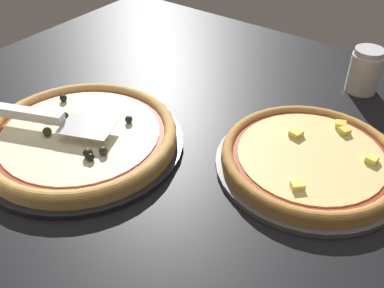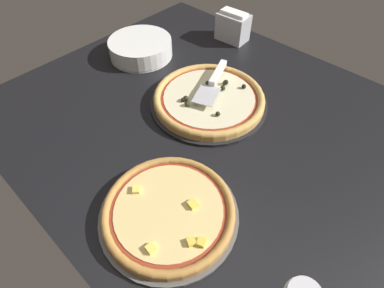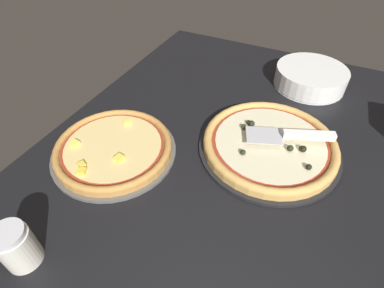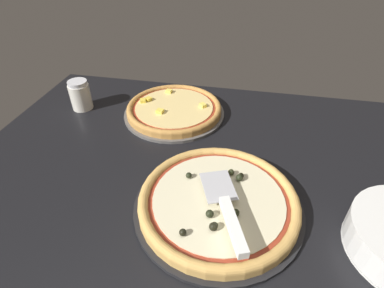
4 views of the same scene
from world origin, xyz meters
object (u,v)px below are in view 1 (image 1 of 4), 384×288
(pizza_front, at_px, (80,136))
(serving_spatula, at_px, (42,117))
(parmesan_shaker, at_px, (365,71))
(pizza_back, at_px, (311,157))

(pizza_front, bearing_deg, serving_spatula, -66.20)
(parmesan_shaker, bearing_deg, pizza_front, -34.26)
(pizza_front, bearing_deg, pizza_back, 117.75)
(pizza_front, relative_size, serving_spatula, 1.57)
(pizza_back, relative_size, serving_spatula, 1.36)
(serving_spatula, distance_m, parmesan_shaker, 0.72)
(pizza_front, relative_size, parmesan_shaker, 3.60)
(serving_spatula, xyz_separation_m, parmesan_shaker, (-0.57, 0.44, -0.01))
(parmesan_shaker, bearing_deg, pizza_back, 3.74)
(pizza_back, bearing_deg, serving_spatula, -62.82)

